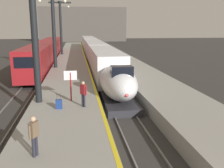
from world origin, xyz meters
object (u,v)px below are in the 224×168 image
station_column_mid (34,19)px  departure_info_board (71,80)px  rolling_suitcase (59,104)px  regional_train_adjacent (47,51)px  passenger_mid_platform (34,133)px  station_column_distant (61,23)px  station_column_far (53,24)px  passenger_near_edge (83,92)px  highspeed_train_main (95,51)px

station_column_mid → departure_info_board: 4.60m
rolling_suitcase → regional_train_adjacent: bearing=97.6°
passenger_mid_platform → departure_info_board: departure_info_board is taller
station_column_mid → station_column_distant: (0.00, 31.12, 0.20)m
regional_train_adjacent → station_column_far: 11.67m
station_column_distant → departure_info_board: station_column_distant is taller
station_column_mid → station_column_far: (0.00, 15.29, -0.09)m
passenger_near_edge → station_column_far: bearing=100.2°
station_column_far → rolling_suitcase: station_column_far is taller
station_column_distant → departure_info_board: size_ratio=4.53×
regional_train_adjacent → passenger_near_edge: (5.23, -27.39, -0.09)m
departure_info_board → passenger_mid_platform: bearing=-99.5°
regional_train_adjacent → departure_info_board: size_ratio=17.26×
station_column_mid → passenger_near_edge: size_ratio=5.46×
passenger_near_edge → highspeed_train_main: bearing=84.1°
station_column_distant → rolling_suitcase: 33.31m
regional_train_adjacent → station_column_mid: bearing=-85.1°
passenger_mid_platform → departure_info_board: size_ratio=0.80×
station_column_mid → departure_info_board: size_ratio=4.35×
regional_train_adjacent → station_column_mid: (2.20, -25.88, 4.47)m
rolling_suitcase → station_column_mid: bearing=130.6°
station_column_far → regional_train_adjacent: bearing=101.7°
passenger_mid_platform → regional_train_adjacent: bearing=95.3°
passenger_near_edge → departure_info_board: bearing=117.4°
rolling_suitcase → departure_info_board: (0.74, 1.78, 1.20)m
regional_train_adjacent → passenger_near_edge: bearing=-79.2°
rolling_suitcase → highspeed_train_main: bearing=81.0°
station_column_mid → regional_train_adjacent: bearing=94.9°
station_column_far → departure_info_board: station_column_far is taller
regional_train_adjacent → passenger_near_edge: size_ratio=21.66×
station_column_mid → rolling_suitcase: bearing=-49.4°
regional_train_adjacent → rolling_suitcase: (3.67, -27.59, -0.77)m
regional_train_adjacent → highspeed_train_main: bearing=3.5°
passenger_mid_platform → departure_info_board: (1.30, 7.75, 0.52)m
rolling_suitcase → departure_info_board: bearing=67.5°
passenger_near_edge → passenger_mid_platform: size_ratio=1.00×
highspeed_train_main → regional_train_adjacent: 8.12m
passenger_near_edge → station_column_distant: bearing=95.3°
regional_train_adjacent → passenger_mid_platform: 33.71m
station_column_mid → passenger_near_edge: 5.68m
highspeed_train_main → station_column_distant: size_ratio=5.94×
highspeed_train_main → rolling_suitcase: highspeed_train_main is taller
highspeed_train_main → passenger_near_edge: highspeed_train_main is taller
station_column_mid → rolling_suitcase: 5.71m
regional_train_adjacent → rolling_suitcase: bearing=-82.4°
station_column_mid → passenger_mid_platform: size_ratio=5.46×
regional_train_adjacent → passenger_mid_platform: size_ratio=21.66×
station_column_mid → station_column_far: bearing=90.0°
station_column_far → departure_info_board: size_ratio=4.27×
passenger_near_edge → regional_train_adjacent: bearing=100.8°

